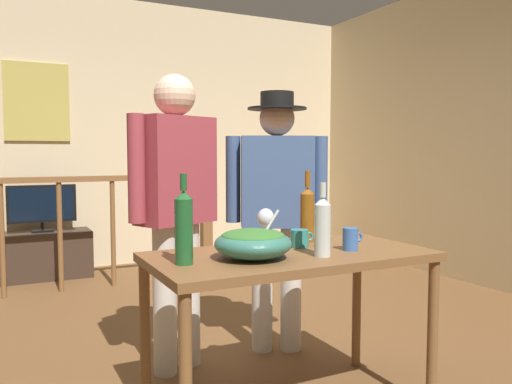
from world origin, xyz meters
TOP-DOWN VIEW (x-y plane):
  - ground_plane at (0.00, 0.00)m, footprint 8.23×8.23m
  - back_wall at (0.00, 3.17)m, footprint 5.66×0.10m
  - side_wall_right at (2.83, 0.95)m, footprint 0.10×4.75m
  - framed_picture at (-0.83, 3.11)m, footprint 0.62×0.03m
  - stair_railing at (-0.50, 2.20)m, footprint 3.32×0.10m
  - tv_console at (-0.83, 2.82)m, footprint 0.90×0.40m
  - flat_screen_tv at (-0.83, 2.79)m, footprint 0.63×0.12m
  - serving_table at (-0.01, -0.58)m, footprint 1.31×0.66m
  - salad_bowl at (-0.23, -0.63)m, footprint 0.34×0.34m
  - wine_glass at (-0.03, -0.38)m, footprint 0.08×0.08m
  - wine_bottle_clear at (0.08, -0.72)m, footprint 0.07×0.07m
  - wine_bottle_amber at (0.22, -0.37)m, footprint 0.07×0.07m
  - wine_bottle_green at (-0.54, -0.60)m, footprint 0.08×0.08m
  - mug_teal at (0.10, -0.48)m, footprint 0.13×0.09m
  - mug_blue at (0.28, -0.66)m, footprint 0.11×0.07m
  - person_standing_left at (-0.33, 0.14)m, footprint 0.58×0.38m
  - person_standing_right at (0.32, 0.14)m, footprint 0.58×0.38m

SIDE VIEW (x-z plane):
  - ground_plane at x=0.00m, z-range 0.00..0.00m
  - tv_console at x=-0.83m, z-range 0.00..0.46m
  - stair_railing at x=-0.50m, z-range 0.12..1.20m
  - serving_table at x=-0.01m, z-range 0.30..1.07m
  - flat_screen_tv at x=-0.83m, z-range 0.50..0.97m
  - mug_teal at x=0.10m, z-range 0.77..0.86m
  - mug_blue at x=0.28m, z-range 0.77..0.88m
  - salad_bowl at x=-0.23m, z-range 0.74..0.95m
  - wine_glass at x=-0.03m, z-range 0.81..1.00m
  - wine_bottle_clear at x=0.08m, z-range 0.74..1.07m
  - wine_bottle_amber at x=0.22m, z-range 0.73..1.11m
  - wine_bottle_green at x=-0.54m, z-range 0.74..1.12m
  - person_standing_right at x=0.32m, z-range 0.15..1.76m
  - person_standing_left at x=-0.33m, z-range 0.16..1.83m
  - back_wall at x=0.00m, z-range 0.00..2.90m
  - side_wall_right at x=2.83m, z-range 0.00..2.90m
  - framed_picture at x=-0.83m, z-range 1.36..2.15m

